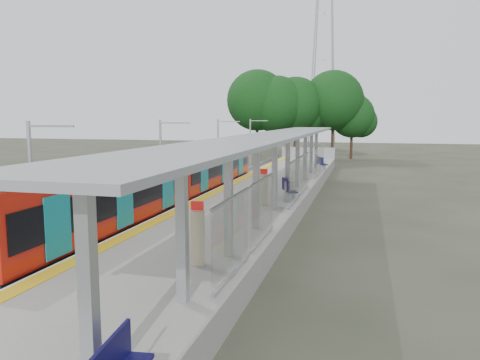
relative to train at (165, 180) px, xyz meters
name	(u,v)px	position (x,y,z in m)	size (l,w,h in m)	color
trackbed	(194,201)	(0.00, 4.43, -1.93)	(3.00, 70.00, 0.24)	#59544C
platform	(261,198)	(4.50, 4.43, -1.55)	(6.00, 50.00, 1.00)	gray
tactile_strip	(222,189)	(1.95, 4.43, -1.04)	(0.60, 50.00, 0.02)	yellow
end_fence	(308,153)	(4.50, 29.38, -0.45)	(6.00, 0.10, 1.20)	#9EA0A5
train	(165,180)	(0.00, 0.00, 0.00)	(2.74, 27.60, 3.62)	black
canopy	(275,143)	(6.11, 0.62, 2.15)	(3.27, 38.00, 3.66)	#9EA0A5
pylon	(324,36)	(3.50, 57.43, 16.95)	(8.00, 4.00, 38.00)	#9EA0A5
tree_cluster	(298,104)	(2.09, 37.67, 5.29)	(18.79, 11.64, 11.74)	#382316
catenary_masts	(162,159)	(-1.72, 3.43, 0.86)	(2.08, 48.16, 5.40)	#9EA0A5
bench_mid	(288,189)	(6.66, 1.64, -0.45)	(1.13, 1.74, 1.14)	#130F4F
bench_far	(321,163)	(7.10, 17.25, -0.45)	(1.16, 1.74, 1.15)	#130F4F
info_pillar_near	(198,237)	(5.84, -10.70, -0.19)	(0.45, 0.45, 1.99)	#C4B48F
info_pillar_far	(264,189)	(5.71, -0.39, -0.23)	(0.43, 0.43, 1.90)	#C4B48F
litter_bin	(289,191)	(6.72, 1.57, -0.55)	(0.49, 0.49, 1.00)	#9EA0A5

